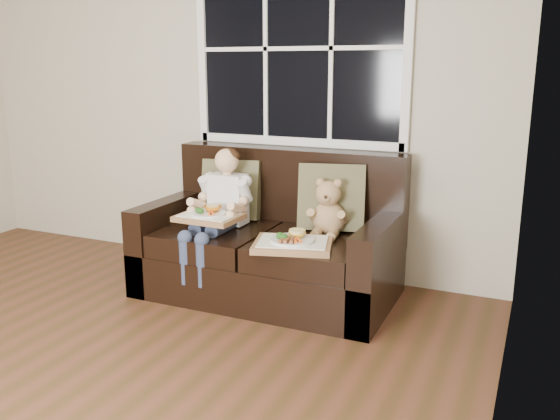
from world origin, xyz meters
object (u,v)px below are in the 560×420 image
at_px(child, 221,201).
at_px(teddy_bear, 328,211).
at_px(loveseat, 271,248).
at_px(tray_right, 293,243).
at_px(tray_left, 209,216).

height_order(child, teddy_bear, child).
bearing_deg(teddy_bear, loveseat, 177.45).
xyz_separation_m(loveseat, tray_right, (0.31, -0.35, 0.17)).
relative_size(loveseat, child, 2.06).
distance_m(tray_left, tray_right, 0.63).
relative_size(tray_left, tray_right, 0.74).
bearing_deg(tray_right, tray_left, 158.01).
height_order(teddy_bear, tray_left, teddy_bear).
bearing_deg(child, tray_right, -20.12).
bearing_deg(tray_left, tray_right, -4.35).
xyz_separation_m(child, tray_right, (0.63, -0.23, -0.15)).
bearing_deg(loveseat, tray_right, -48.62).
xyz_separation_m(child, tray_left, (0.00, -0.17, -0.06)).
xyz_separation_m(loveseat, teddy_bear, (0.40, 0.03, 0.29)).
height_order(tray_left, tray_right, tray_left).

